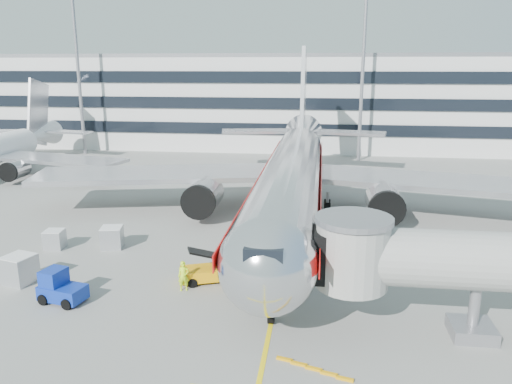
# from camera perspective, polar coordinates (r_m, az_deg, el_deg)

# --- Properties ---
(ground) EXTENTS (180.00, 180.00, 0.00)m
(ground) POSITION_cam_1_polar(r_m,az_deg,el_deg) (35.50, 3.06, -8.49)
(ground) COLOR gray
(ground) RESTS_ON ground
(lead_in_line) EXTENTS (0.25, 70.00, 0.01)m
(lead_in_line) POSITION_cam_1_polar(r_m,az_deg,el_deg) (44.87, 4.06, -3.58)
(lead_in_line) COLOR yellow
(lead_in_line) RESTS_ON ground
(main_jet) EXTENTS (50.95, 48.70, 16.06)m
(main_jet) POSITION_cam_1_polar(r_m,az_deg,el_deg) (45.44, 4.29, 2.16)
(main_jet) COLOR silver
(main_jet) RESTS_ON ground
(terminal) EXTENTS (150.00, 24.25, 15.60)m
(terminal) POSITION_cam_1_polar(r_m,az_deg,el_deg) (90.84, 6.04, 10.42)
(terminal) COLOR silver
(terminal) RESTS_ON ground
(light_mast_west) EXTENTS (2.40, 1.20, 25.45)m
(light_mast_west) POSITION_cam_1_polar(r_m,az_deg,el_deg) (83.52, -19.76, 14.22)
(light_mast_west) COLOR gray
(light_mast_west) RESTS_ON ground
(light_mast_centre) EXTENTS (2.40, 1.20, 25.45)m
(light_mast_centre) POSITION_cam_1_polar(r_m,az_deg,el_deg) (74.89, 12.17, 14.81)
(light_mast_centre) COLOR gray
(light_mast_centre) RESTS_ON ground
(belt_loader) EXTENTS (4.89, 3.22, 2.31)m
(belt_loader) POSITION_cam_1_polar(r_m,az_deg,el_deg) (33.18, -4.57, -8.97)
(belt_loader) COLOR #EFA20A
(belt_loader) RESTS_ON ground
(baggage_tug) EXTENTS (2.92, 2.18, 1.99)m
(baggage_tug) POSITION_cam_1_polar(r_m,az_deg,el_deg) (32.38, -21.49, -10.16)
(baggage_tug) COLOR #0E2C9C
(baggage_tug) RESTS_ON ground
(cargo_container_left) EXTENTS (1.84, 1.84, 1.67)m
(cargo_container_left) POSITION_cam_1_polar(r_m,az_deg,el_deg) (40.24, -16.13, -5.00)
(cargo_container_left) COLOR #AEB0B5
(cargo_container_left) RESTS_ON ground
(cargo_container_right) EXTENTS (1.50, 1.50, 1.45)m
(cargo_container_right) POSITION_cam_1_polar(r_m,az_deg,el_deg) (41.58, -22.03, -5.03)
(cargo_container_right) COLOR #AEB0B5
(cargo_container_right) RESTS_ON ground
(cargo_container_front) EXTENTS (2.13, 2.13, 1.85)m
(cargo_container_front) POSITION_cam_1_polar(r_m,az_deg,el_deg) (36.03, -25.41, -7.97)
(cargo_container_front) COLOR #AEB0B5
(cargo_container_front) RESTS_ON ground
(ramp_worker) EXTENTS (0.81, 0.65, 1.92)m
(ramp_worker) POSITION_cam_1_polar(r_m,az_deg,el_deg) (31.87, -8.27, -9.48)
(ramp_worker) COLOR #CDFF1A
(ramp_worker) RESTS_ON ground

